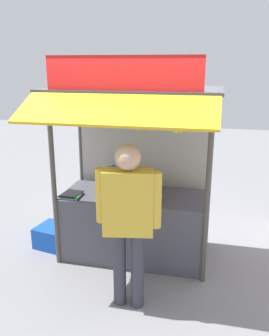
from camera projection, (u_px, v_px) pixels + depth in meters
ground_plane at (134, 255)px, 4.73m from camera, size 20.00×20.00×0.00m
stall_counter at (134, 225)px, 4.61m from camera, size 1.82×0.77×0.86m
stall_structure at (137, 139)px, 4.40m from camera, size 2.02×1.66×2.53m
water_bottle_mid_right at (149, 180)px, 4.68m from camera, size 0.07×0.07×0.25m
water_bottle_mid_left at (114, 176)px, 4.81m from camera, size 0.08×0.08×0.28m
water_bottle_front_left at (105, 177)px, 4.75m from camera, size 0.08×0.08×0.29m
water_bottle_far_right at (149, 183)px, 4.59m from camera, size 0.06×0.06×0.23m
water_bottle_back_right at (124, 179)px, 4.68m from camera, size 0.08×0.08×0.27m
water_bottle_back_left at (110, 179)px, 4.64m from camera, size 0.09×0.09×0.31m
magazine_stack_front_right at (124, 201)px, 4.22m from camera, size 0.24×0.26×0.04m
magazine_stack_far_left at (152, 197)px, 4.31m from camera, size 0.26×0.31×0.07m
magazine_stack_center at (71, 195)px, 4.39m from camera, size 0.26×0.31×0.04m
banana_bunch_rightmost at (178, 126)px, 3.63m from camera, size 0.11×0.11×0.29m
banana_bunch_inner_left at (139, 122)px, 3.71m from camera, size 0.11×0.11×0.27m
banana_bunch_inner_right at (116, 120)px, 3.76m from camera, size 0.09×0.09×0.24m
vendor_person at (128, 213)px, 3.48m from camera, size 0.66×0.29×1.73m
plastic_crate at (53, 236)px, 4.93m from camera, size 0.49×0.49×0.29m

